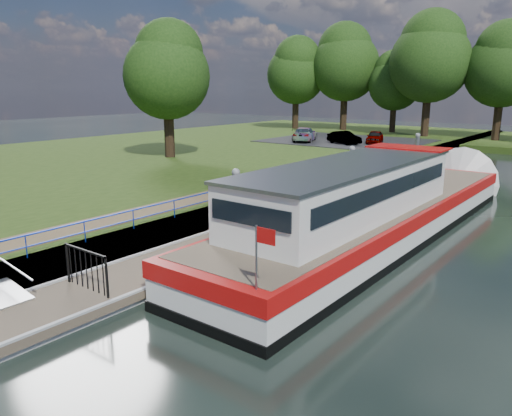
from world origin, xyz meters
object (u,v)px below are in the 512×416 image
Objects in this scene: pontoon at (302,218)px; car_b at (344,138)px; car_a at (375,137)px; car_c at (305,134)px; barge at (382,209)px.

car_b is at bearing 113.82° from pontoon.
car_a is 0.98× the size of car_b.
pontoon is at bearing -136.97° from car_b.
car_c is at bearing 112.73° from car_b.
car_a is (-11.41, 24.05, 0.31)m from barge.
car_c reaches higher than pontoon.
pontoon is 1.42× the size of barge.
barge is at bearing 106.86° from car_c.
car_a is at bearing 115.38° from barge.
pontoon is at bearing -91.10° from car_a.
car_b is at bearing 121.39° from barge.
barge reaches higher than pontoon.
pontoon is 25.53m from car_a.
car_a is 6.43m from car_c.
barge is 27.79m from car_c.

